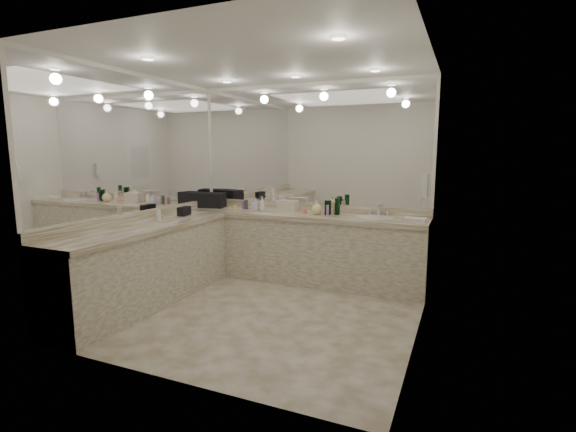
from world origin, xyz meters
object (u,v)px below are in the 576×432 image
at_px(sink, 375,218).
at_px(soap_bottle_b, 255,204).
at_px(soap_bottle_c, 317,207).
at_px(black_toiletry_bag, 211,200).
at_px(hand_towel, 415,220).
at_px(cream_cosmetic_case, 288,206).
at_px(wall_phone, 425,186).
at_px(soap_bottle_a, 262,204).

xyz_separation_m(sink, soap_bottle_b, (-1.65, 0.02, 0.09)).
relative_size(soap_bottle_b, soap_bottle_c, 0.91).
xyz_separation_m(sink, black_toiletry_bag, (-2.38, 0.03, 0.12)).
bearing_deg(soap_bottle_b, soap_bottle_c, -2.82).
bearing_deg(sink, hand_towel, -8.87).
relative_size(cream_cosmetic_case, hand_towel, 1.06).
xyz_separation_m(sink, wall_phone, (0.61, -0.50, 0.46)).
distance_m(cream_cosmetic_case, soap_bottle_a, 0.36).
distance_m(black_toiletry_bag, soap_bottle_a, 0.83).
xyz_separation_m(soap_bottle_a, soap_bottle_c, (0.81, -0.05, -0.00)).
relative_size(black_toiletry_bag, soap_bottle_a, 2.01).
bearing_deg(black_toiletry_bag, soap_bottle_b, -0.73).
distance_m(hand_towel, soap_bottle_b, 2.13).
height_order(black_toiletry_bag, hand_towel, black_toiletry_bag).
xyz_separation_m(cream_cosmetic_case, soap_bottle_c, (0.46, -0.12, 0.02)).
bearing_deg(wall_phone, soap_bottle_c, 160.51).
distance_m(wall_phone, soap_bottle_c, 1.47).
height_order(hand_towel, soap_bottle_c, soap_bottle_c).
bearing_deg(sink, wall_phone, -39.57).
distance_m(sink, soap_bottle_a, 1.56).
distance_m(wall_phone, soap_bottle_b, 2.35).
bearing_deg(wall_phone, hand_towel, 107.07).
height_order(sink, black_toiletry_bag, black_toiletry_bag).
distance_m(wall_phone, hand_towel, 0.62).
relative_size(soap_bottle_a, soap_bottle_c, 1.03).
height_order(wall_phone, soap_bottle_c, wall_phone).
distance_m(black_toiletry_bag, soap_bottle_b, 0.73).
bearing_deg(soap_bottle_a, black_toiletry_bag, 179.67).
height_order(cream_cosmetic_case, soap_bottle_c, soap_bottle_c).
bearing_deg(black_toiletry_bag, wall_phone, -10.10).
bearing_deg(soap_bottle_b, sink, -0.77).
relative_size(wall_phone, black_toiletry_bag, 0.62).
relative_size(wall_phone, cream_cosmetic_case, 0.92).
relative_size(black_toiletry_bag, soap_bottle_b, 2.27).
bearing_deg(wall_phone, cream_cosmetic_case, 161.73).
height_order(hand_towel, soap_bottle_b, soap_bottle_b).
relative_size(sink, wall_phone, 1.83).
xyz_separation_m(hand_towel, soap_bottle_c, (-1.22, 0.05, 0.07)).
xyz_separation_m(soap_bottle_a, soap_bottle_b, (-0.10, -0.00, -0.01)).
height_order(soap_bottle_a, soap_bottle_b, soap_bottle_a).
relative_size(black_toiletry_bag, hand_towel, 1.57).
bearing_deg(cream_cosmetic_case, sink, -0.39).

